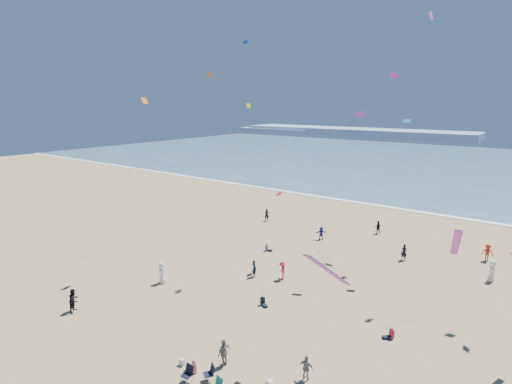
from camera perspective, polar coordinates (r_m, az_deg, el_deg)
The scene contains 10 objects.
ground at distance 26.82m, azimuth -14.91°, elevation -22.69°, with size 220.00×220.00×0.00m, color tan.
ocean at distance 110.64m, azimuth 27.00°, elevation 3.34°, with size 220.00×100.00×0.06m, color #476B84.
surf_line at distance 62.66m, azimuth 19.02°, elevation -2.17°, with size 220.00×1.20×0.08m, color white.
headland_far at distance 199.40m, azimuth 13.64°, elevation 8.37°, with size 110.00×20.00×3.20m, color #7A8EA8.
headland_near at distance 213.96m, azimuth 3.09°, elevation 8.81°, with size 40.00×14.00×2.00m, color #7A8EA8.
standing_flyers at distance 34.92m, azimuth 7.47°, elevation -11.97°, with size 27.05×40.83×1.89m.
seated_group at distance 28.99m, azimuth 0.76°, elevation -18.31°, with size 16.86×27.05×0.84m.
chair_cluster at distance 24.43m, azimuth -7.53°, elevation -24.88°, with size 2.66×1.53×1.00m.
white_tote at distance 26.26m, azimuth -10.55°, elevation -22.78°, with size 0.35×0.20×0.40m, color silver.
kites_aloft at distance 27.70m, azimuth 18.85°, elevation 9.46°, with size 38.52×40.58×29.78m.
Camera 1 is at (17.65, -13.14, 15.34)m, focal length 28.00 mm.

